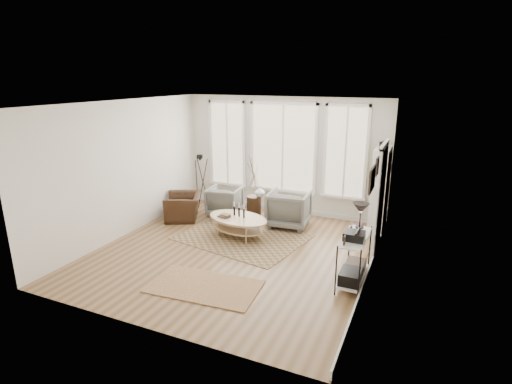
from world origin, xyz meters
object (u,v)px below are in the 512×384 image
at_px(low_shelf, 354,254).
at_px(armchair_right, 289,209).
at_px(side_table, 254,189).
at_px(armchair_left, 225,201).
at_px(accent_chair, 183,207).
at_px(bookcase, 380,191).
at_px(coffee_table, 238,222).

relative_size(low_shelf, armchair_right, 1.41).
bearing_deg(armchair_right, side_table, -17.19).
bearing_deg(armchair_right, armchair_left, -7.73).
xyz_separation_m(armchair_left, side_table, (0.75, 0.12, 0.37)).
bearing_deg(side_table, accent_chair, -152.93).
bearing_deg(low_shelf, armchair_left, 148.83).
bearing_deg(bookcase, side_table, -175.67).
bearing_deg(bookcase, coffee_table, -151.13).
bearing_deg(bookcase, low_shelf, -91.28).
bearing_deg(bookcase, armchair_left, -174.62).
relative_size(side_table, accent_chair, 1.62).
height_order(coffee_table, armchair_right, armchair_right).
height_order(side_table, accent_chair, side_table).
bearing_deg(accent_chair, armchair_right, 75.89).
relative_size(armchair_left, armchair_right, 0.85).
relative_size(bookcase, armchair_left, 2.60).
xyz_separation_m(coffee_table, accent_chair, (-1.72, 0.50, -0.04)).
height_order(armchair_left, accent_chair, armchair_left).
distance_m(armchair_right, accent_chair, 2.58).
xyz_separation_m(coffee_table, armchair_left, (-0.93, 1.16, 0.02)).
height_order(coffee_table, armchair_left, armchair_left).
relative_size(armchair_left, accent_chair, 0.85).
relative_size(bookcase, accent_chair, 2.21).
height_order(armchair_right, side_table, side_table).
bearing_deg(coffee_table, armchair_left, 128.80).
bearing_deg(low_shelf, accent_chair, 160.93).
height_order(bookcase, armchair_right, bookcase).
bearing_deg(bookcase, accent_chair, -167.26).
xyz_separation_m(bookcase, coffee_table, (-2.72, -1.50, -0.61)).
xyz_separation_m(bookcase, armchair_right, (-1.92, -0.44, -0.53)).
bearing_deg(coffee_table, armchair_right, 52.84).
xyz_separation_m(low_shelf, accent_chair, (-4.39, 1.52, -0.21)).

